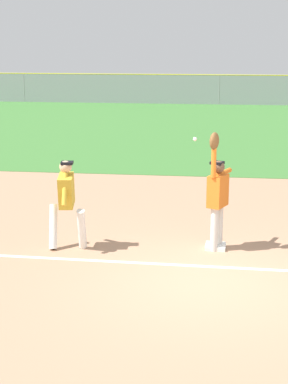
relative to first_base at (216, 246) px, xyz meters
The scene contains 10 objects.
ground_plane 1.66m from the first_base, 92.30° to the right, with size 80.30×80.30×0.00m, color tan.
outfield_grass 15.84m from the first_base, 90.24° to the left, with size 47.57×19.41×0.01m, color #3D7533.
first_base is the anchor object (origin of this frame).
fielder 1.08m from the first_base, 87.74° to the right, with size 0.47×0.86×2.28m.
runner 2.98m from the first_base, behind, with size 0.78×0.85×1.72m.
baseball 2.13m from the first_base, 168.22° to the right, with size 0.07×0.07×0.07m, color white.
outfield_fence 25.56m from the first_base, 90.15° to the left, with size 47.65×0.08×1.76m.
parked_car_silver 29.55m from the first_base, 103.76° to the left, with size 4.53×2.38×1.25m.
parked_car_tan 28.17m from the first_base, 92.87° to the left, with size 4.48×2.28×1.25m.
parked_car_red 29.04m from the first_base, 81.54° to the left, with size 4.50×2.31×1.25m.
Camera 1 is at (0.07, -9.52, 3.95)m, focal length 57.24 mm.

